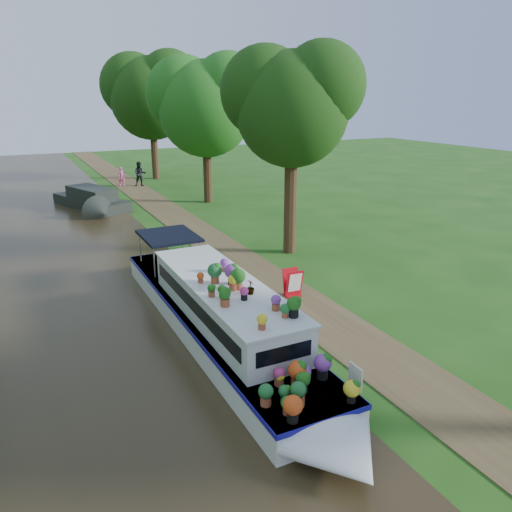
# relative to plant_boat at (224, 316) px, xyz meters

# --- Properties ---
(ground) EXTENTS (100.00, 100.00, 0.00)m
(ground) POSITION_rel_plant_boat_xyz_m (2.25, 3.76, -0.85)
(ground) COLOR #1C4A12
(ground) RESTS_ON ground
(canal_water) EXTENTS (10.00, 100.00, 0.02)m
(canal_water) POSITION_rel_plant_boat_xyz_m (-3.75, 3.76, -0.84)
(canal_water) COLOR black
(canal_water) RESTS_ON ground
(towpath) EXTENTS (2.20, 100.00, 0.03)m
(towpath) POSITION_rel_plant_boat_xyz_m (3.45, 3.76, -0.84)
(towpath) COLOR #4D3E24
(towpath) RESTS_ON ground
(plant_boat) EXTENTS (2.29, 13.52, 2.24)m
(plant_boat) POSITION_rel_plant_boat_xyz_m (0.00, 0.00, 0.00)
(plant_boat) COLOR white
(plant_boat) RESTS_ON canal_water
(tree_near_overhang) EXTENTS (5.52, 5.28, 8.99)m
(tree_near_overhang) POSITION_rel_plant_boat_xyz_m (6.04, 6.83, 5.75)
(tree_near_overhang) COLOR #301E10
(tree_near_overhang) RESTS_ON ground
(tree_near_mid) EXTENTS (6.90, 6.60, 9.40)m
(tree_near_mid) POSITION_rel_plant_boat_xyz_m (6.73, 18.84, 5.58)
(tree_near_mid) COLOR #301E10
(tree_near_mid) RESTS_ON ground
(tree_near_far) EXTENTS (7.59, 7.26, 10.30)m
(tree_near_far) POSITION_rel_plant_boat_xyz_m (6.23, 29.85, 6.20)
(tree_near_far) COLOR #301E10
(tree_near_far) RESTS_ON ground
(second_boat) EXTENTS (4.08, 7.37, 1.34)m
(second_boat) POSITION_rel_plant_boat_xyz_m (-0.50, 20.05, -0.31)
(second_boat) COLOR black
(second_boat) RESTS_ON canal_water
(sandwich_board) EXTENTS (0.62, 0.51, 0.98)m
(sandwich_board) POSITION_rel_plant_boat_xyz_m (3.53, 2.14, -0.38)
(sandwich_board) COLOR #B50C18
(sandwich_board) RESTS_ON towpath
(pedestrian_pink) EXTENTS (0.56, 0.37, 1.52)m
(pedestrian_pink) POSITION_rel_plant_boat_xyz_m (2.84, 27.11, -0.06)
(pedestrian_pink) COLOR #C8527C
(pedestrian_pink) RESTS_ON towpath
(pedestrian_dark) EXTENTS (1.04, 0.88, 1.88)m
(pedestrian_dark) POSITION_rel_plant_boat_xyz_m (4.15, 26.58, 0.12)
(pedestrian_dark) COLOR black
(pedestrian_dark) RESTS_ON towpath
(verge_plant) EXTENTS (0.49, 0.46, 0.43)m
(verge_plant) POSITION_rel_plant_boat_xyz_m (1.94, 4.05, -0.64)
(verge_plant) COLOR #215E1C
(verge_plant) RESTS_ON ground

